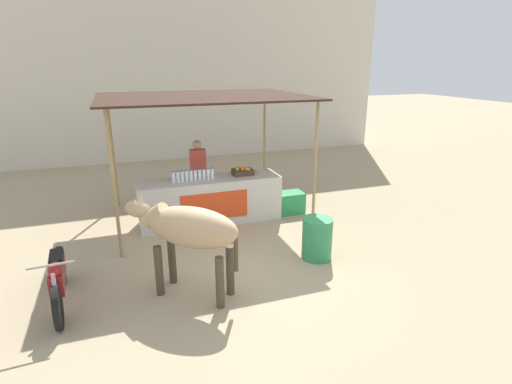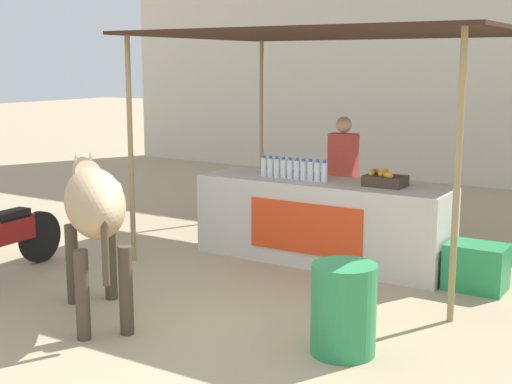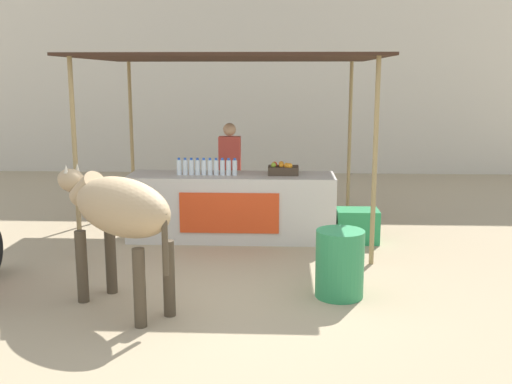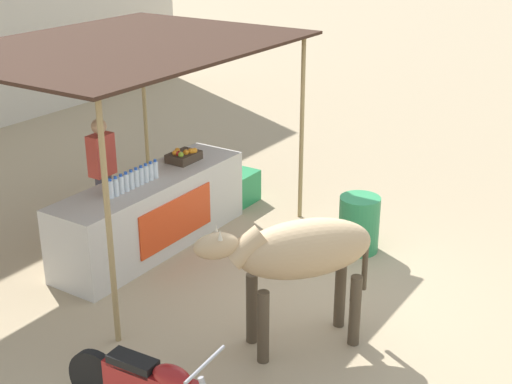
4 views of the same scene
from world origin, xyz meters
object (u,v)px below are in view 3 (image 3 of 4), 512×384
at_px(stall_counter, 232,207).
at_px(vendor_behind_counter, 230,174).
at_px(cooler_box, 357,226).
at_px(fruit_crate, 283,169).
at_px(cow, 118,210).
at_px(water_barrel, 340,264).

height_order(stall_counter, vendor_behind_counter, vendor_behind_counter).
bearing_deg(cooler_box, fruit_crate, 172.49).
height_order(stall_counter, cow, cow).
xyz_separation_m(water_barrel, cow, (-2.29, -0.40, 0.66)).
height_order(stall_counter, fruit_crate, fruit_crate).
relative_size(fruit_crate, vendor_behind_counter, 0.27).
bearing_deg(water_barrel, cooler_box, 78.20).
relative_size(fruit_crate, water_barrel, 0.59).
height_order(fruit_crate, water_barrel, fruit_crate).
bearing_deg(cow, stall_counter, 71.21).
xyz_separation_m(stall_counter, vendor_behind_counter, (-0.09, 0.75, 0.37)).
distance_m(fruit_crate, water_barrel, 2.52).
xyz_separation_m(fruit_crate, water_barrel, (0.62, -2.35, -0.66)).
bearing_deg(cooler_box, water_barrel, -101.80).
bearing_deg(stall_counter, water_barrel, -59.30).
bearing_deg(cooler_box, stall_counter, 176.97).
bearing_deg(vendor_behind_counter, cooler_box, -23.87).
bearing_deg(fruit_crate, stall_counter, -176.51).
relative_size(vendor_behind_counter, water_barrel, 2.22).
height_order(fruit_crate, cooler_box, fruit_crate).
xyz_separation_m(cooler_box, cow, (-2.76, -2.61, 0.79)).
height_order(fruit_crate, vendor_behind_counter, vendor_behind_counter).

